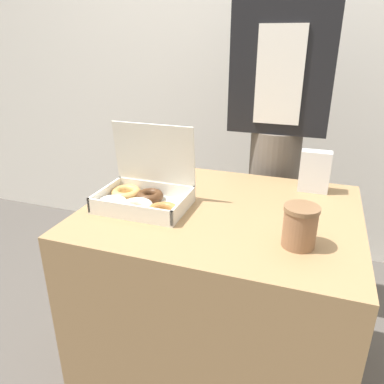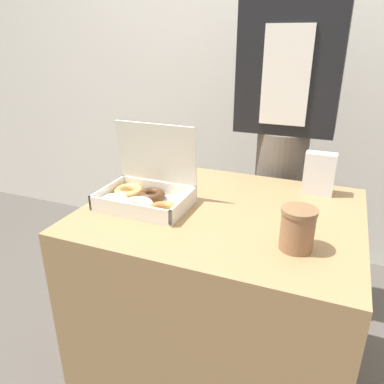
% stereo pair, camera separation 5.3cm
% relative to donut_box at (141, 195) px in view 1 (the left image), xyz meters
% --- Properties ---
extents(ground_plane, '(14.00, 14.00, 0.00)m').
position_rel_donut_box_xyz_m(ground_plane, '(0.25, 0.07, -0.79)').
color(ground_plane, '#4C4742').
extents(wall_back, '(10.00, 0.05, 2.60)m').
position_rel_donut_box_xyz_m(wall_back, '(0.25, 1.23, 0.51)').
color(wall_back, silver).
rests_on(wall_back, ground_plane).
extents(table, '(0.86, 0.70, 0.75)m').
position_rel_donut_box_xyz_m(table, '(0.25, 0.07, -0.41)').
color(table, '#99754C').
rests_on(table, ground_plane).
extents(donut_box, '(0.32, 0.24, 0.26)m').
position_rel_donut_box_xyz_m(donut_box, '(0.00, 0.00, 0.00)').
color(donut_box, silver).
rests_on(donut_box, table).
extents(coffee_cup, '(0.09, 0.09, 0.11)m').
position_rel_donut_box_xyz_m(coffee_cup, '(0.50, -0.09, 0.02)').
color(coffee_cup, '#8C6042').
rests_on(coffee_cup, table).
extents(napkin_holder, '(0.10, 0.05, 0.15)m').
position_rel_donut_box_xyz_m(napkin_holder, '(0.52, 0.32, 0.04)').
color(napkin_holder, silver).
rests_on(napkin_holder, table).
extents(person_customer, '(0.39, 0.22, 1.68)m').
position_rel_donut_box_xyz_m(person_customer, '(0.35, 0.59, 0.12)').
color(person_customer, '#665B51').
rests_on(person_customer, ground_plane).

